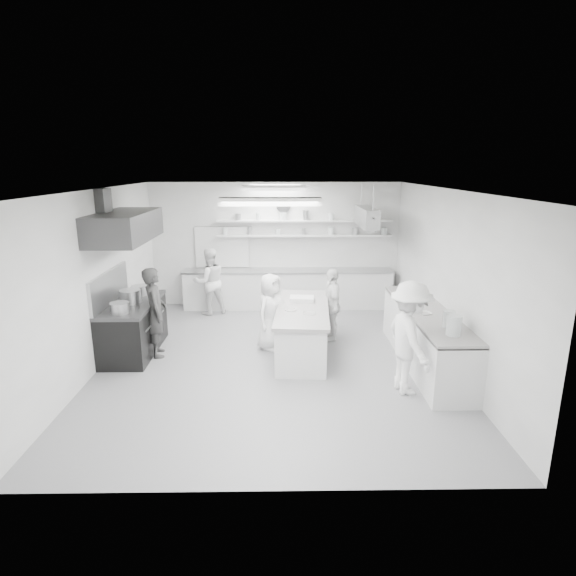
{
  "coord_description": "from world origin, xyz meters",
  "views": [
    {
      "loc": [
        0.13,
        -7.77,
        3.39
      ],
      "look_at": [
        0.26,
        0.6,
        1.17
      ],
      "focal_mm": 29.06,
      "sensor_mm": 36.0,
      "label": 1
    }
  ],
  "objects_px": {
    "cook_stove": "(155,312)",
    "right_counter": "(426,338)",
    "prep_island": "(303,331)",
    "cook_back": "(210,281)",
    "back_counter": "(288,289)",
    "stove": "(134,329)"
  },
  "relations": [
    {
      "from": "right_counter",
      "to": "back_counter",
      "type": "bearing_deg",
      "value": 124.65
    },
    {
      "from": "back_counter",
      "to": "cook_stove",
      "type": "height_order",
      "value": "cook_stove"
    },
    {
      "from": "cook_stove",
      "to": "cook_back",
      "type": "height_order",
      "value": "cook_stove"
    },
    {
      "from": "stove",
      "to": "prep_island",
      "type": "xyz_separation_m",
      "value": [
        3.13,
        -0.08,
        -0.03
      ]
    },
    {
      "from": "back_counter",
      "to": "cook_back",
      "type": "height_order",
      "value": "cook_back"
    },
    {
      "from": "cook_back",
      "to": "cook_stove",
      "type": "bearing_deg",
      "value": 50.58
    },
    {
      "from": "stove",
      "to": "cook_stove",
      "type": "relative_size",
      "value": 1.1
    },
    {
      "from": "right_counter",
      "to": "prep_island",
      "type": "xyz_separation_m",
      "value": [
        -2.12,
        0.52,
        -0.05
      ]
    },
    {
      "from": "back_counter",
      "to": "right_counter",
      "type": "bearing_deg",
      "value": -55.35
    },
    {
      "from": "right_counter",
      "to": "cook_back",
      "type": "relative_size",
      "value": 2.12
    },
    {
      "from": "prep_island",
      "to": "cook_back",
      "type": "bearing_deg",
      "value": 134.85
    },
    {
      "from": "cook_stove",
      "to": "right_counter",
      "type": "bearing_deg",
      "value": -112.3
    },
    {
      "from": "prep_island",
      "to": "cook_stove",
      "type": "xyz_separation_m",
      "value": [
        -2.66,
        -0.06,
        0.4
      ]
    },
    {
      "from": "right_counter",
      "to": "cook_stove",
      "type": "relative_size",
      "value": 2.01
    },
    {
      "from": "cook_back",
      "to": "prep_island",
      "type": "bearing_deg",
      "value": 105.17
    },
    {
      "from": "stove",
      "to": "cook_stove",
      "type": "distance_m",
      "value": 0.61
    },
    {
      "from": "back_counter",
      "to": "cook_stove",
      "type": "bearing_deg",
      "value": -129.65
    },
    {
      "from": "stove",
      "to": "cook_back",
      "type": "distance_m",
      "value": 2.57
    },
    {
      "from": "back_counter",
      "to": "right_counter",
      "type": "relative_size",
      "value": 1.52
    },
    {
      "from": "back_counter",
      "to": "cook_back",
      "type": "bearing_deg",
      "value": -165.04
    },
    {
      "from": "stove",
      "to": "right_counter",
      "type": "relative_size",
      "value": 0.55
    },
    {
      "from": "prep_island",
      "to": "cook_back",
      "type": "height_order",
      "value": "cook_back"
    }
  ]
}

